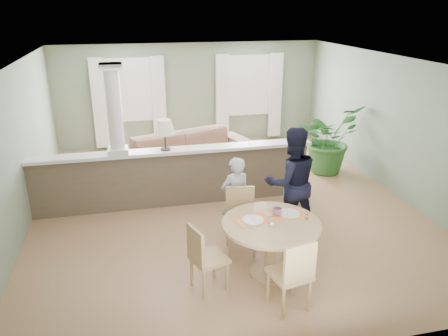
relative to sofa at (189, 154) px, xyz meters
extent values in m
plane|color=tan|center=(0.40, -1.80, -0.44)|extent=(8.00, 8.00, 0.00)
cube|color=gray|center=(0.40, 2.20, 0.91)|extent=(7.00, 0.02, 2.70)
cube|color=gray|center=(-3.10, -1.80, 0.91)|extent=(0.02, 8.00, 2.70)
cube|color=gray|center=(3.90, -1.80, 0.91)|extent=(0.02, 8.00, 2.70)
cube|color=gray|center=(0.40, -5.80, 0.91)|extent=(7.00, 0.02, 2.70)
cube|color=white|center=(0.40, -1.80, 2.26)|extent=(7.00, 8.00, 0.02)
cube|color=white|center=(-1.20, 2.17, 1.11)|extent=(1.10, 0.02, 1.50)
cube|color=white|center=(-1.20, 2.15, 1.11)|extent=(1.22, 0.04, 1.62)
cube|color=white|center=(2.00, 2.17, 1.11)|extent=(1.10, 0.02, 1.50)
cube|color=white|center=(2.00, 2.15, 1.11)|extent=(1.22, 0.04, 1.62)
cube|color=white|center=(-1.95, 2.08, 0.81)|extent=(0.35, 0.10, 2.30)
cube|color=white|center=(-0.45, 2.08, 0.81)|extent=(0.35, 0.10, 2.30)
cube|color=white|center=(1.25, 2.08, 0.81)|extent=(0.35, 0.10, 2.30)
cube|color=white|center=(2.75, 2.08, 0.81)|extent=(0.35, 0.10, 2.30)
cube|color=brown|center=(-0.50, -1.60, 0.08)|extent=(5.20, 0.22, 1.05)
cube|color=white|center=(-0.50, -1.60, 0.64)|extent=(5.32, 0.36, 0.06)
cube|color=white|center=(-1.50, -1.60, 0.72)|extent=(0.36, 0.36, 0.10)
cylinder|color=white|center=(-1.50, -1.60, 1.46)|extent=(0.26, 0.26, 1.39)
cube|color=white|center=(-1.50, -1.60, 2.21)|extent=(0.38, 0.38, 0.10)
cylinder|color=black|center=(-0.65, -1.60, 0.68)|extent=(0.18, 0.18, 0.03)
cylinder|color=black|center=(-0.65, -1.60, 0.84)|extent=(0.03, 0.03, 0.28)
cone|color=beige|center=(-0.65, -1.60, 1.11)|extent=(0.36, 0.36, 0.26)
imported|color=#89614B|center=(0.00, 0.00, 0.00)|extent=(3.25, 2.06, 0.89)
imported|color=#2C6428|center=(3.10, -0.60, 0.33)|extent=(1.79, 1.71, 1.55)
cylinder|color=tan|center=(0.52, -4.24, -0.42)|extent=(0.57, 0.57, 0.04)
cylinder|color=tan|center=(0.52, -4.24, -0.03)|extent=(0.15, 0.15, 0.74)
cylinder|color=tan|center=(0.52, -4.24, 0.36)|extent=(1.36, 1.36, 0.04)
cube|color=#E44433|center=(0.28, -4.09, 0.39)|extent=(0.55, 0.45, 0.01)
cube|color=#E44433|center=(0.83, -4.03, 0.39)|extent=(0.52, 0.41, 0.01)
cylinder|color=silver|center=(0.29, -4.12, 0.39)|extent=(0.30, 0.30, 0.01)
cylinder|color=silver|center=(0.86, -4.04, 0.39)|extent=(0.30, 0.30, 0.01)
cylinder|color=white|center=(0.50, -4.26, 0.43)|extent=(0.08, 0.08, 0.10)
cube|color=silver|center=(0.24, -4.19, 0.40)|extent=(0.06, 0.20, 0.00)
cube|color=silver|center=(0.10, -4.18, 0.39)|extent=(0.07, 0.24, 0.00)
cylinder|color=white|center=(1.03, -4.25, 0.42)|extent=(0.04, 0.04, 0.07)
cylinder|color=silver|center=(1.03, -4.25, 0.46)|extent=(0.04, 0.04, 0.01)
imported|color=#2365A6|center=(0.67, -4.03, 0.44)|extent=(0.16, 0.16, 0.11)
cube|color=tan|center=(0.27, -3.57, 0.05)|extent=(0.53, 0.53, 0.05)
cylinder|color=tan|center=(0.06, -3.72, -0.21)|extent=(0.04, 0.04, 0.47)
cylinder|color=tan|center=(0.43, -3.78, -0.21)|extent=(0.04, 0.04, 0.47)
cylinder|color=tan|center=(0.12, -3.35, -0.21)|extent=(0.04, 0.04, 0.47)
cylinder|color=tan|center=(0.49, -3.41, -0.21)|extent=(0.04, 0.04, 0.47)
cube|color=tan|center=(0.31, -3.36, 0.32)|extent=(0.44, 0.11, 0.50)
cube|color=tan|center=(1.16, -3.51, -0.03)|extent=(0.50, 0.50, 0.05)
cylinder|color=tan|center=(0.95, -3.60, -0.24)|extent=(0.04, 0.04, 0.40)
cylinder|color=tan|center=(1.25, -3.71, -0.24)|extent=(0.04, 0.04, 0.40)
cylinder|color=tan|center=(1.07, -3.30, -0.24)|extent=(0.04, 0.04, 0.40)
cylinder|color=tan|center=(1.36, -3.41, -0.24)|extent=(0.04, 0.04, 0.40)
cube|color=tan|center=(1.22, -3.34, 0.21)|extent=(0.36, 0.17, 0.43)
cube|color=tan|center=(0.52, -4.98, 0.05)|extent=(0.54, 0.54, 0.05)
cylinder|color=tan|center=(0.66, -4.76, -0.21)|extent=(0.04, 0.04, 0.47)
cylinder|color=tan|center=(0.30, -4.83, -0.21)|extent=(0.04, 0.04, 0.47)
cylinder|color=tan|center=(0.74, -5.12, -0.21)|extent=(0.04, 0.04, 0.47)
cylinder|color=tan|center=(0.37, -5.20, -0.21)|extent=(0.04, 0.04, 0.47)
cube|color=tan|center=(0.56, -5.18, 0.32)|extent=(0.44, 0.13, 0.50)
cube|color=tan|center=(-0.38, -4.38, 0.03)|extent=(0.55, 0.55, 0.05)
cylinder|color=tan|center=(-0.16, -4.49, -0.22)|extent=(0.04, 0.04, 0.45)
cylinder|color=tan|center=(-0.27, -4.15, -0.22)|extent=(0.04, 0.04, 0.45)
cylinder|color=tan|center=(-0.50, -4.60, -0.22)|extent=(0.04, 0.04, 0.45)
cylinder|color=tan|center=(-0.61, -4.27, -0.22)|extent=(0.04, 0.04, 0.45)
cube|color=tan|center=(-0.57, -4.44, 0.29)|extent=(0.17, 0.41, 0.48)
imported|color=#A7A6AB|center=(0.30, -3.08, 0.25)|extent=(0.57, 0.45, 1.39)
imported|color=black|center=(1.21, -3.17, 0.48)|extent=(0.90, 0.70, 1.85)
camera|label=1|loc=(-1.30, -9.28, 3.20)|focal=35.00mm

